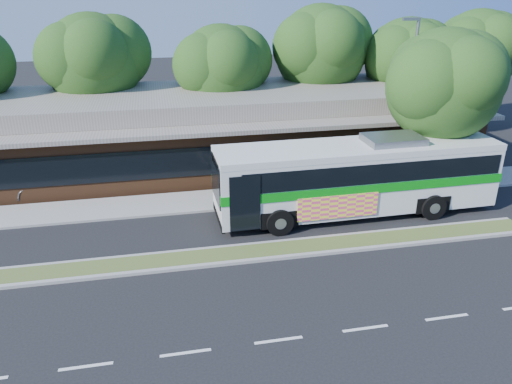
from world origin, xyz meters
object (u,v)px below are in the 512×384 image
sedan (55,181)px  sidewalk_tree (450,82)px  transit_bus (358,172)px  lamp_post (408,102)px

sedan → sidewalk_tree: 21.41m
transit_bus → sedan: 16.14m
lamp_post → transit_bus: bearing=-145.5°
lamp_post → sedan: bearing=170.3°
sidewalk_tree → transit_bus: bearing=-161.0°
lamp_post → sidewalk_tree: 2.20m
sedan → sidewalk_tree: (20.42, -3.75, 5.24)m
transit_bus → sidewalk_tree: size_ratio=1.60×
lamp_post → sedan: (-18.56, 3.19, -4.19)m
transit_bus → sedan: size_ratio=2.81×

